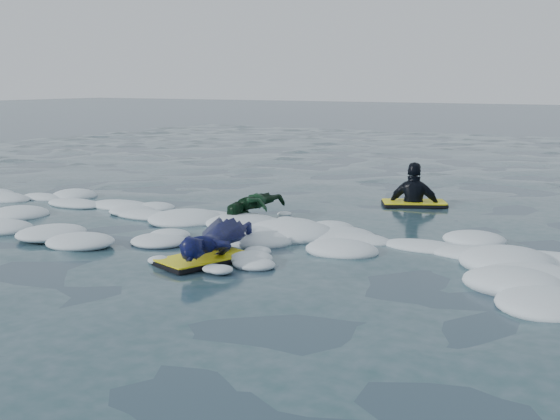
{
  "coord_description": "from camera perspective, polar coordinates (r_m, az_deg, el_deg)",
  "views": [
    {
      "loc": [
        5.41,
        -6.81,
        2.08
      ],
      "look_at": [
        0.54,
        1.6,
        0.29
      ],
      "focal_mm": 45.0,
      "sensor_mm": 36.0,
      "label": 1
    }
  ],
  "objects": [
    {
      "name": "ground",
      "position": [
        8.94,
        -8.14,
        -3.13
      ],
      "size": [
        120.0,
        120.0,
        0.0
      ],
      "primitive_type": "plane",
      "color": "#19243C",
      "rests_on": "ground"
    },
    {
      "name": "foam_band",
      "position": [
        9.75,
        -4.4,
        -1.92
      ],
      "size": [
        12.0,
        3.1,
        0.3
      ],
      "primitive_type": null,
      "color": "white",
      "rests_on": "ground"
    },
    {
      "name": "prone_woman_unit",
      "position": [
        8.34,
        -5.34,
        -2.54
      ],
      "size": [
        0.95,
        1.7,
        0.42
      ],
      "rotation": [
        0.0,
        0.0,
        1.26
      ],
      "color": "black",
      "rests_on": "ground"
    },
    {
      "name": "prone_child_unit",
      "position": [
        10.51,
        -2.05,
        0.19
      ],
      "size": [
        0.68,
        1.18,
        0.42
      ],
      "rotation": [
        0.0,
        0.0,
        1.11
      ],
      "color": "black",
      "rests_on": "ground"
    },
    {
      "name": "waiting_rider_unit",
      "position": [
        12.08,
        10.83,
        0.11
      ],
      "size": [
        1.21,
        1.01,
        1.59
      ],
      "rotation": [
        0.0,
        0.0,
        0.48
      ],
      "color": "black",
      "rests_on": "ground"
    }
  ]
}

